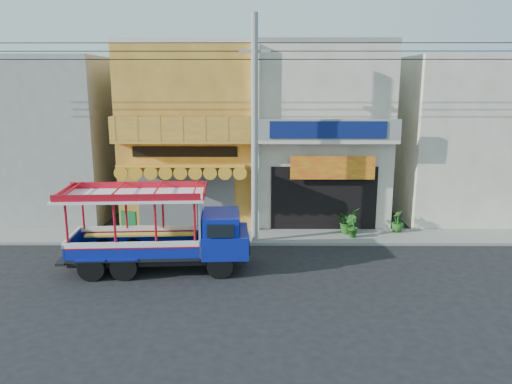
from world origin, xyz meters
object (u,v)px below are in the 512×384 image
green_sign (129,226)px  potted_plant_c (398,221)px  utility_pole (259,120)px  potted_plant_a (347,221)px  potted_plant_b (352,226)px  songthaew_truck (171,231)px

green_sign → potted_plant_c: green_sign is taller
utility_pole → potted_plant_a: size_ratio=25.89×
potted_plant_b → green_sign: bearing=48.3°
utility_pole → potted_plant_c: utility_pole is taller
utility_pole → potted_plant_a: (3.81, 1.09, -4.37)m
potted_plant_a → potted_plant_b: size_ratio=1.17×
utility_pole → potted_plant_c: bearing=11.8°
songthaew_truck → green_sign: bearing=124.4°
potted_plant_a → songthaew_truck: bearing=158.6°
utility_pole → green_sign: size_ratio=25.74×
utility_pole → green_sign: utility_pole is taller
potted_plant_a → potted_plant_b: potted_plant_a is taller
utility_pole → potted_plant_b: bearing=7.1°
songthaew_truck → potted_plant_b: 7.78m
potted_plant_b → potted_plant_c: potted_plant_c is taller
potted_plant_b → utility_pole: bearing=55.7°
green_sign → potted_plant_c: bearing=3.7°
songthaew_truck → potted_plant_b: size_ratio=6.99×
green_sign → songthaew_truck: bearing=-55.6°
utility_pole → green_sign: (-5.41, 0.53, -4.46)m
songthaew_truck → potted_plant_c: size_ratio=6.79×
utility_pole → potted_plant_a: utility_pole is taller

